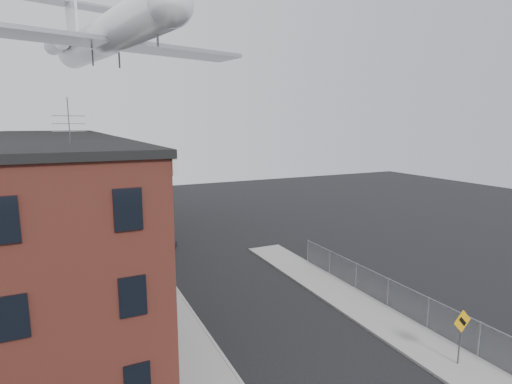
% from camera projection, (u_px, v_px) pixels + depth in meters
% --- Properties ---
extents(sidewalk_left, '(3.00, 62.00, 0.12)m').
position_uv_depth(sidewalk_left, '(131.00, 248.00, 36.12)').
color(sidewalk_left, gray).
rests_on(sidewalk_left, ground).
extents(sidewalk_right, '(3.00, 26.00, 0.12)m').
position_uv_depth(sidewalk_right, '(357.00, 305.00, 24.78)').
color(sidewalk_right, gray).
rests_on(sidewalk_right, ground).
extents(curb_left, '(0.15, 62.00, 0.14)m').
position_uv_depth(curb_left, '(147.00, 246.00, 36.74)').
color(curb_left, gray).
rests_on(curb_left, ground).
extents(curb_right, '(0.15, 26.00, 0.14)m').
position_uv_depth(curb_right, '(338.00, 309.00, 24.16)').
color(curb_right, gray).
rests_on(curb_right, ground).
extents(corner_building, '(10.31, 12.30, 12.15)m').
position_uv_depth(corner_building, '(29.00, 263.00, 17.38)').
color(corner_building, '#3B1513').
rests_on(corner_building, ground).
extents(row_house_a, '(11.98, 7.00, 10.30)m').
position_uv_depth(row_house_a, '(41.00, 218.00, 25.85)').
color(row_house_a, slate).
rests_on(row_house_a, ground).
extents(row_house_b, '(11.98, 7.00, 10.30)m').
position_uv_depth(row_house_b, '(45.00, 200.00, 32.08)').
color(row_house_b, gray).
rests_on(row_house_b, ground).
extents(row_house_c, '(11.98, 7.00, 10.30)m').
position_uv_depth(row_house_c, '(48.00, 187.00, 38.31)').
color(row_house_c, slate).
rests_on(row_house_c, ground).
extents(row_house_d, '(11.98, 7.00, 10.30)m').
position_uv_depth(row_house_d, '(50.00, 179.00, 44.54)').
color(row_house_d, gray).
rests_on(row_house_d, ground).
extents(row_house_e, '(11.98, 7.00, 10.30)m').
position_uv_depth(row_house_e, '(52.00, 172.00, 50.76)').
color(row_house_e, slate).
rests_on(row_house_e, ground).
extents(chainlink_fence, '(0.06, 18.06, 1.90)m').
position_uv_depth(chainlink_fence, '(388.00, 292.00, 24.37)').
color(chainlink_fence, gray).
rests_on(chainlink_fence, ground).
extents(warning_sign, '(1.10, 0.11, 2.80)m').
position_uv_depth(warning_sign, '(461.00, 329.00, 18.27)').
color(warning_sign, '#515156').
rests_on(warning_sign, ground).
extents(utility_pole, '(1.80, 0.26, 9.00)m').
position_uv_depth(utility_pole, '(138.00, 211.00, 29.97)').
color(utility_pole, black).
rests_on(utility_pole, ground).
extents(street_tree, '(3.22, 3.20, 5.20)m').
position_uv_depth(street_tree, '(125.00, 203.00, 39.14)').
color(street_tree, black).
rests_on(street_tree, ground).
extents(car_near, '(1.35, 3.28, 1.11)m').
position_uv_depth(car_near, '(162.00, 254.00, 32.94)').
color(car_near, maroon).
rests_on(car_near, ground).
extents(car_mid, '(1.78, 4.11, 1.31)m').
position_uv_depth(car_mid, '(163.00, 237.00, 37.38)').
color(car_mid, black).
rests_on(car_mid, ground).
extents(car_far, '(1.56, 3.73, 1.08)m').
position_uv_depth(car_far, '(142.00, 217.00, 46.28)').
color(car_far, slate).
rests_on(car_far, ground).
extents(airplane, '(25.70, 29.37, 8.45)m').
position_uv_depth(airplane, '(106.00, 36.00, 37.69)').
color(airplane, white).
rests_on(airplane, ground).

